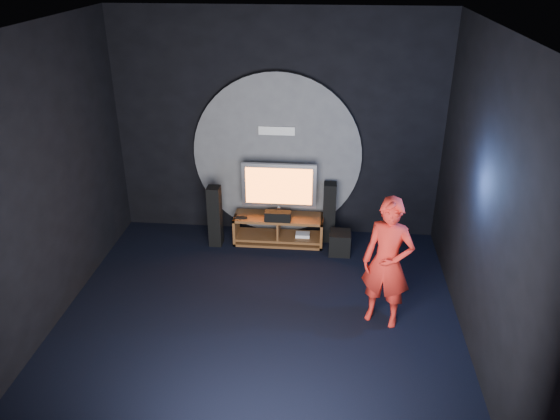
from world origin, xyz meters
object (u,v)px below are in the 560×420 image
object	(u,v)px
media_console	(279,231)
tv	(279,187)
tower_speaker_right	(329,212)
subwoofer	(340,243)
player	(387,263)
tower_speaker_left	(215,216)

from	to	relation	value
media_console	tv	xyz separation A→B (m)	(-0.01, 0.07, 0.72)
tv	tower_speaker_right	bearing A→B (deg)	5.91
subwoofer	player	size ratio (longest dim) A/B	0.21
tv	player	xyz separation A→B (m)	(1.48, -1.94, -0.08)
tower_speaker_right	tv	bearing A→B (deg)	-174.09
tower_speaker_left	player	world-z (taller)	player
subwoofer	tower_speaker_right	bearing A→B (deg)	113.17
media_console	subwoofer	world-z (taller)	media_console
tv	player	world-z (taller)	player
tv	player	distance (m)	2.44
subwoofer	media_console	bearing A→B (deg)	164.65
tower_speaker_right	subwoofer	world-z (taller)	tower_speaker_right
media_console	tower_speaker_left	world-z (taller)	tower_speaker_left
subwoofer	player	distance (m)	1.82
tv	tower_speaker_left	world-z (taller)	tv
tv	tower_speaker_right	xyz separation A→B (m)	(0.78, 0.08, -0.43)
tv	tower_speaker_right	size ratio (longest dim) A/B	1.17
media_console	subwoofer	distance (m)	0.98
media_console	tv	distance (m)	0.72
media_console	tower_speaker_right	bearing A→B (deg)	10.84
tv	media_console	bearing A→B (deg)	-83.94
media_console	tower_speaker_right	size ratio (longest dim) A/B	1.42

